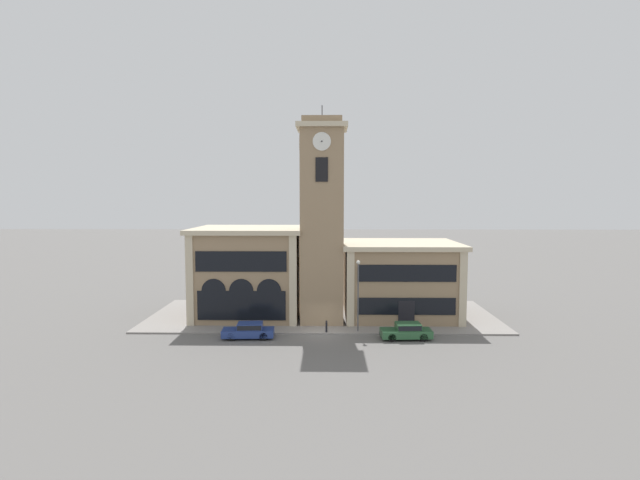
{
  "coord_description": "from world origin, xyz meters",
  "views": [
    {
      "loc": [
        0.63,
        -43.2,
        12.06
      ],
      "look_at": [
        -0.16,
        2.51,
        8.22
      ],
      "focal_mm": 28.0,
      "sensor_mm": 36.0,
      "label": 1
    }
  ],
  "objects_px": {
    "parked_car_mid": "(407,331)",
    "bollard": "(326,326)",
    "street_lamp": "(358,286)",
    "parked_car_near": "(249,330)"
  },
  "relations": [
    {
      "from": "street_lamp",
      "to": "parked_car_near",
      "type": "bearing_deg",
      "value": -168.45
    },
    {
      "from": "parked_car_mid",
      "to": "parked_car_near",
      "type": "bearing_deg",
      "value": -2.89
    },
    {
      "from": "parked_car_near",
      "to": "parked_car_mid",
      "type": "bearing_deg",
      "value": 177.11
    },
    {
      "from": "street_lamp",
      "to": "bollard",
      "type": "xyz_separation_m",
      "value": [
        -2.83,
        -0.42,
        -3.62
      ]
    },
    {
      "from": "parked_car_mid",
      "to": "bollard",
      "type": "distance_m",
      "value": 7.07
    },
    {
      "from": "parked_car_near",
      "to": "street_lamp",
      "type": "distance_m",
      "value": 10.34
    },
    {
      "from": "parked_car_near",
      "to": "bollard",
      "type": "relative_size",
      "value": 4.25
    },
    {
      "from": "parked_car_near",
      "to": "parked_car_mid",
      "type": "distance_m",
      "value": 13.59
    },
    {
      "from": "parked_car_mid",
      "to": "bollard",
      "type": "bearing_deg",
      "value": -15.32
    },
    {
      "from": "parked_car_mid",
      "to": "street_lamp",
      "type": "xyz_separation_m",
      "value": [
        -4.08,
        1.94,
        3.56
      ]
    }
  ]
}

